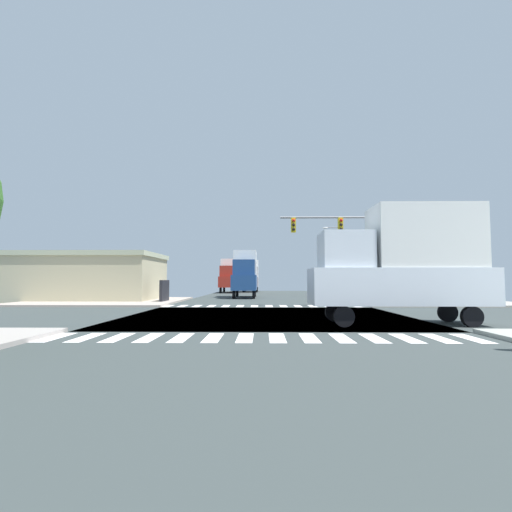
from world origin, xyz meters
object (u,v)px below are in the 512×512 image
at_px(street_lamp, 336,254).
at_px(bank_building, 77,277).
at_px(traffic_signal_mast, 347,235).
at_px(box_truck_nearside_1, 403,262).
at_px(box_truck_farside_2, 229,275).
at_px(box_truck_crossing_3, 245,273).
at_px(box_truck_trailing_4, 251,275).

height_order(street_lamp, bank_building, street_lamp).
xyz_separation_m(traffic_signal_mast, bank_building, (-22.26, 6.64, -2.84)).
distance_m(bank_building, box_truck_nearside_1, 28.23).
bearing_deg(bank_building, box_truck_nearside_1, -38.35).
xyz_separation_m(bank_building, box_truck_farside_2, (11.53, 21.95, 0.48)).
distance_m(street_lamp, box_truck_crossing_3, 10.06).
distance_m(traffic_signal_mast, box_truck_farside_2, 30.63).
relative_size(street_lamp, box_truck_farside_2, 1.05).
xyz_separation_m(bank_building, box_truck_trailing_4, (14.53, 25.47, 0.48)).
relative_size(box_truck_nearside_1, box_truck_crossing_3, 1.00).
relative_size(box_truck_crossing_3, box_truck_trailing_4, 1.00).
bearing_deg(box_truck_trailing_4, box_truck_crossing_3, 90.00).
distance_m(street_lamp, box_truck_trailing_4, 20.32).
bearing_deg(box_truck_nearside_1, street_lamp, -4.87).
relative_size(box_truck_nearside_1, box_truck_trailing_4, 1.00).
xyz_separation_m(street_lamp, box_truck_nearside_1, (-2.15, -25.26, -2.00)).
xyz_separation_m(street_lamp, box_truck_farside_2, (-12.76, 14.20, -2.00)).
relative_size(box_truck_farside_2, box_truck_trailing_4, 1.00).
xyz_separation_m(traffic_signal_mast, box_truck_trailing_4, (-7.74, 32.11, -2.36)).
bearing_deg(street_lamp, box_truck_farside_2, 131.93).
height_order(box_truck_farside_2, box_truck_trailing_4, same).
relative_size(traffic_signal_mast, box_truck_crossing_3, 1.08).
bearing_deg(traffic_signal_mast, box_truck_trailing_4, 103.55).
bearing_deg(box_truck_crossing_3, traffic_signal_mast, 120.81).
height_order(box_truck_farside_2, box_truck_crossing_3, same).
bearing_deg(street_lamp, traffic_signal_mast, -97.99).
xyz_separation_m(bank_building, box_truck_nearside_1, (22.13, -17.51, 0.48)).
relative_size(bank_building, box_truck_nearside_1, 2.19).
height_order(street_lamp, box_truck_trailing_4, street_lamp).
bearing_deg(box_truck_trailing_4, box_truck_nearside_1, 100.03).
bearing_deg(bank_building, street_lamp, 17.70).
distance_m(traffic_signal_mast, box_truck_nearside_1, 11.13).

